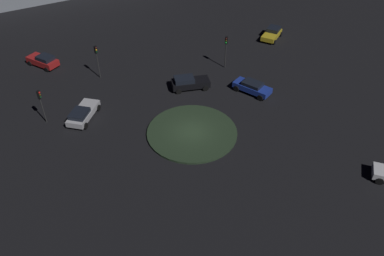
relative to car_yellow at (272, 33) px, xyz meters
The scene contains 10 objects.
ground_plane 24.39m from the car_yellow, behind, with size 116.11×116.11×0.00m, color black.
roundabout_island 24.39m from the car_yellow, behind, with size 9.18×9.18×0.22m, color #263823.
car_yellow is the anchor object (origin of this frame).
car_silver 29.96m from the car_yellow, 157.96° to the left, with size 4.82×3.04×1.40m.
car_blue 14.83m from the car_yellow, 169.75° to the right, with size 2.51×4.60×1.40m.
car_red 31.56m from the car_yellow, 132.83° to the left, with size 2.12×4.32×1.56m.
car_black 17.75m from the car_yellow, 166.33° to the left, with size 4.20×4.52×1.56m.
traffic_light_east 11.37m from the car_yellow, 167.00° to the left, with size 0.38×0.34×4.26m.
traffic_light_north 25.34m from the car_yellow, 143.60° to the left, with size 0.35×0.39×4.26m.
traffic_light_north_near 33.32m from the car_yellow, 154.57° to the left, with size 0.36×0.39×3.92m.
Camera 1 is at (-26.49, -14.22, 25.03)m, focal length 36.03 mm.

